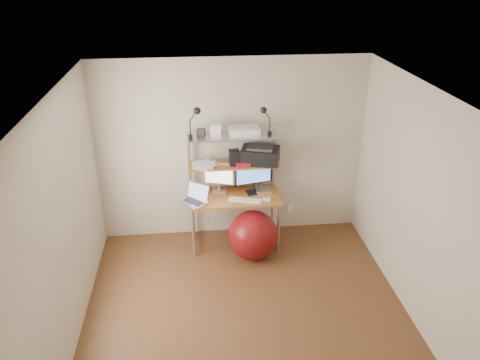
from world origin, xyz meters
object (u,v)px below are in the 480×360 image
(printer, at_px, (260,155))
(exercise_ball, at_px, (253,235))
(laptop, at_px, (196,198))
(monitor_black, at_px, (254,175))
(monitor_silver, at_px, (219,175))

(printer, distance_m, exercise_ball, 1.06)
(laptop, relative_size, exercise_ball, 0.65)
(monitor_black, distance_m, exercise_ball, 0.80)
(monitor_black, relative_size, printer, 0.93)
(printer, relative_size, exercise_ball, 0.86)
(monitor_silver, bearing_deg, laptop, -127.17)
(monitor_silver, bearing_deg, printer, 14.86)
(monitor_black, relative_size, laptop, 1.23)
(exercise_ball, bearing_deg, monitor_black, 82.64)
(monitor_black, bearing_deg, printer, 19.15)
(monitor_silver, distance_m, exercise_ball, 0.91)
(printer, bearing_deg, monitor_black, -133.07)
(monitor_black, xyz_separation_m, exercise_ball, (-0.05, -0.42, -0.68))
(exercise_ball, bearing_deg, monitor_silver, 130.20)
(monitor_silver, height_order, exercise_ball, monitor_silver)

